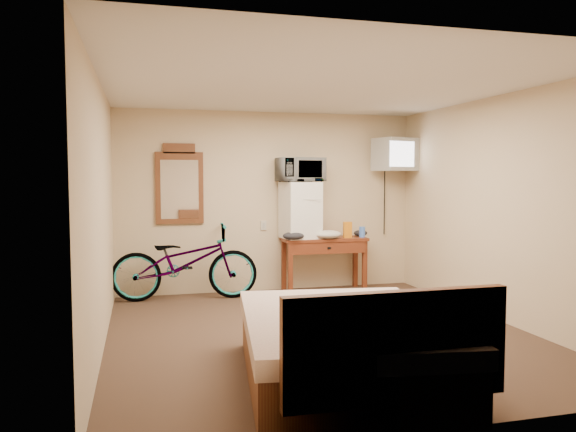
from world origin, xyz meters
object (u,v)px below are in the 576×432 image
object	(u,v)px
mini_fridge	(300,210)
microwave	(300,170)
blue_cup	(362,232)
crt_television	(395,155)
wall_mirror	(180,185)
desk	(325,248)
bicycle	(185,262)
bed	(346,346)

from	to	relation	value
mini_fridge	microwave	bearing A→B (deg)	56.31
mini_fridge	blue_cup	size ratio (longest dim) A/B	5.25
crt_television	wall_mirror	xyz separation A→B (m)	(-3.02, 0.25, -0.43)
crt_television	blue_cup	bearing A→B (deg)	-174.68
mini_fridge	microwave	distance (m)	0.56
crt_television	desk	bearing A→B (deg)	-179.13
bicycle	microwave	bearing A→B (deg)	-82.20
blue_cup	crt_television	size ratio (longest dim) A/B	0.22
blue_cup	microwave	bearing A→B (deg)	174.11
bed	blue_cup	bearing A→B (deg)	65.91
blue_cup	bed	size ratio (longest dim) A/B	0.07
wall_mirror	bed	distance (m)	3.97
mini_fridge	bicycle	world-z (taller)	mini_fridge
microwave	bed	distance (m)	3.76
wall_mirror	blue_cup	bearing A→B (deg)	-6.80
mini_fridge	crt_television	distance (m)	1.60
blue_cup	crt_television	bearing A→B (deg)	5.32
microwave	blue_cup	xyz separation A→B (m)	(0.88, -0.09, -0.87)
microwave	desk	bearing A→B (deg)	-17.38
mini_fridge	bicycle	bearing A→B (deg)	-175.88
mini_fridge	bicycle	distance (m)	1.72
desk	microwave	world-z (taller)	microwave
microwave	bicycle	size ratio (longest dim) A/B	0.32
desk	bed	distance (m)	3.53
bicycle	bed	distance (m)	3.47
blue_cup	bicycle	bearing A→B (deg)	-179.45
blue_cup	mini_fridge	bearing A→B (deg)	174.12
wall_mirror	bicycle	size ratio (longest dim) A/B	0.57
blue_cup	crt_television	xyz separation A→B (m)	(0.51, 0.05, 1.09)
mini_fridge	bed	xyz separation A→B (m)	(-0.61, -3.44, -0.85)
wall_mirror	bicycle	distance (m)	1.05
bicycle	bed	size ratio (longest dim) A/B	0.85
bicycle	wall_mirror	bearing A→B (deg)	9.97
microwave	bed	size ratio (longest dim) A/B	0.27
crt_television	bicycle	size ratio (longest dim) A/B	0.35
microwave	blue_cup	world-z (taller)	microwave
microwave	bicycle	distance (m)	2.00
microwave	crt_television	distance (m)	1.41
desk	crt_television	bearing A→B (deg)	0.87
microwave	blue_cup	bearing A→B (deg)	-13.36
bicycle	desk	bearing A→B (deg)	-84.69
microwave	wall_mirror	xyz separation A→B (m)	(-1.63, 0.21, -0.21)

